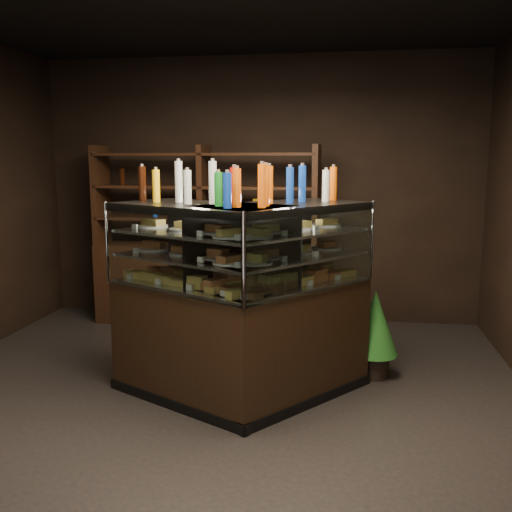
{
  "coord_description": "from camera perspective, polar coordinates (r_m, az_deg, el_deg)",
  "views": [
    {
      "loc": [
        1.01,
        -4.02,
        1.85
      ],
      "look_at": [
        0.37,
        0.01,
        1.15
      ],
      "focal_mm": 40.0,
      "sensor_mm": 36.0,
      "label": 1
    }
  ],
  "objects": [
    {
      "name": "ground",
      "position": [
        4.54,
        -4.77,
        -14.4
      ],
      "size": [
        5.0,
        5.0,
        0.0
      ],
      "primitive_type": "plane",
      "color": "black",
      "rests_on": "ground"
    },
    {
      "name": "back_shelving",
      "position": [
        6.39,
        -5.09,
        -1.62
      ],
      "size": [
        2.52,
        0.54,
        2.0
      ],
      "rotation": [
        0.0,
        0.0,
        -0.05
      ],
      "color": "black",
      "rests_on": "ground"
    },
    {
      "name": "potted_conifer",
      "position": [
        4.98,
        11.82,
        -6.42
      ],
      "size": [
        0.4,
        0.4,
        0.85
      ],
      "rotation": [
        0.0,
        0.0,
        0.31
      ],
      "color": "black",
      "rests_on": "ground"
    },
    {
      "name": "food_display",
      "position": [
        4.34,
        -1.45,
        0.12
      ],
      "size": [
        1.7,
        1.09,
        0.47
      ],
      "color": "#DC8E4F",
      "rests_on": "display_case"
    },
    {
      "name": "bottles_top",
      "position": [
        4.29,
        -1.49,
        7.13
      ],
      "size": [
        1.52,
        0.95,
        0.3
      ],
      "color": "black",
      "rests_on": "display_case"
    },
    {
      "name": "display_case",
      "position": [
        4.49,
        -1.42,
        -7.71
      ],
      "size": [
        2.1,
        1.53,
        1.53
      ],
      "rotation": [
        0.0,
        0.0,
        0.2
      ],
      "color": "black",
      "rests_on": "ground"
    },
    {
      "name": "room_shell",
      "position": [
        4.15,
        -5.15,
        10.91
      ],
      "size": [
        5.02,
        5.02,
        3.01
      ],
      "color": "black",
      "rests_on": "ground"
    }
  ]
}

